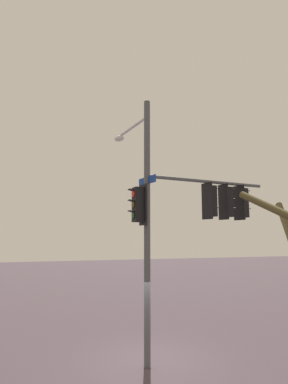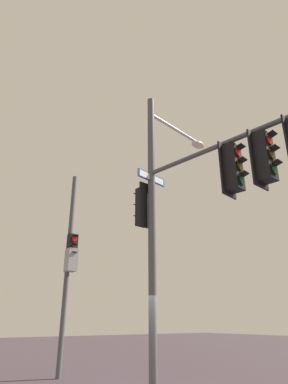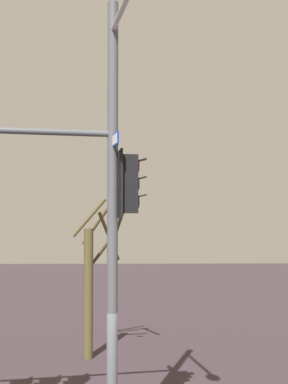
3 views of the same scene
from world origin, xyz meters
name	(u,v)px [view 2 (image 2 of 3)]	position (x,y,z in m)	size (l,w,h in m)	color
main_signal_pole_assembly	(198,187)	(1.26, 0.03, 5.02)	(5.57, 3.26, 8.38)	#4C4F54
secondary_pole_assembly	(69,261)	(-5.77, -0.39, 4.14)	(0.74, 0.40, 7.85)	#4C4F54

